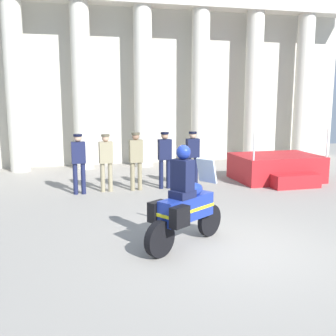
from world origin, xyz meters
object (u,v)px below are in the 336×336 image
object	(u,v)px
reviewing_stand	(277,168)
motorcycle_with_rider	(184,205)
officer_in_row_3	(165,155)
officer_in_row_4	(193,154)
officer_in_row_1	(106,158)
officer_in_row_2	(136,157)
officer_in_row_0	(79,159)

from	to	relation	value
reviewing_stand	motorcycle_with_rider	distance (m)	6.84
officer_in_row_3	officer_in_row_4	size ratio (longest dim) A/B	1.01
officer_in_row_1	motorcycle_with_rider	bearing A→B (deg)	97.90
officer_in_row_4	officer_in_row_3	bearing A→B (deg)	1.28
officer_in_row_2	motorcycle_with_rider	size ratio (longest dim) A/B	0.90
officer_in_row_0	officer_in_row_2	bearing A→B (deg)	179.68
officer_in_row_2	motorcycle_with_rider	xyz separation A→B (m)	(0.05, -4.72, -0.21)
officer_in_row_0	officer_in_row_3	xyz separation A→B (m)	(2.51, 0.10, -0.00)
reviewing_stand	motorcycle_with_rider	size ratio (longest dim) A/B	1.41
officer_in_row_0	officer_in_row_3	distance (m)	2.51
officer_in_row_3	officer_in_row_0	bearing A→B (deg)	-0.71
officer_in_row_1	officer_in_row_3	bearing A→B (deg)	176.39
reviewing_stand	officer_in_row_3	bearing A→B (deg)	-176.64
officer_in_row_3	officer_in_row_4	xyz separation A→B (m)	(0.89, 0.07, -0.00)
officer_in_row_4	officer_in_row_2	bearing A→B (deg)	-0.07
reviewing_stand	officer_in_row_0	world-z (taller)	reviewing_stand
officer_in_row_2	officer_in_row_4	world-z (taller)	officer_in_row_2
officer_in_row_1	officer_in_row_4	distance (m)	2.63
reviewing_stand	officer_in_row_2	bearing A→B (deg)	-176.97
officer_in_row_0	motorcycle_with_rider	world-z (taller)	motorcycle_with_rider
officer_in_row_2	reviewing_stand	bearing A→B (deg)	-180.00
reviewing_stand	officer_in_row_1	bearing A→B (deg)	-177.86
officer_in_row_1	officer_in_row_4	size ratio (longest dim) A/B	0.99
officer_in_row_0	officer_in_row_1	size ratio (longest dim) A/B	1.02
officer_in_row_3	officer_in_row_4	distance (m)	0.89
officer_in_row_1	officer_in_row_2	distance (m)	0.87
officer_in_row_4	reviewing_stand	bearing A→B (deg)	-179.96
officer_in_row_4	motorcycle_with_rider	distance (m)	5.11
officer_in_row_0	officer_in_row_4	bearing A→B (deg)	179.81
officer_in_row_1	officer_in_row_3	world-z (taller)	officer_in_row_3
reviewing_stand	motorcycle_with_rider	xyz separation A→B (m)	(-4.68, -4.97, 0.39)
officer_in_row_1	officer_in_row_2	size ratio (longest dim) A/B	0.98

